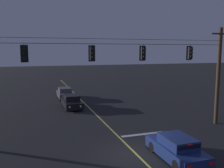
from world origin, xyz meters
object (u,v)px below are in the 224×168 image
traffic_light_centre (143,53)px  traffic_light_right_inner (190,53)px  traffic_light_left_inner (92,53)px  car_oncoming_trailing (65,93)px  traffic_light_leftmost (24,54)px  car_waiting_near_lane (176,149)px  car_oncoming_lead (72,102)px

traffic_light_centre → traffic_light_right_inner: 4.08m
traffic_light_right_inner → traffic_light_left_inner: bearing=180.0°
traffic_light_centre → car_oncoming_trailing: 16.67m
traffic_light_left_inner → car_oncoming_trailing: size_ratio=0.28×
traffic_light_leftmost → traffic_light_left_inner: 4.45m
traffic_light_centre → car_oncoming_trailing: (-3.89, 15.30, -5.37)m
traffic_light_left_inner → traffic_light_right_inner: (7.94, 0.00, 0.00)m
traffic_light_right_inner → car_waiting_near_lane: 8.54m
traffic_light_centre → traffic_light_leftmost: bearing=180.0°
car_oncoming_trailing → traffic_light_leftmost: bearing=-106.1°
car_oncoming_trailing → car_oncoming_lead: bearing=-89.8°
traffic_light_left_inner → car_oncoming_lead: size_ratio=0.28×
traffic_light_leftmost → traffic_light_right_inner: same height
car_waiting_near_lane → car_oncoming_lead: size_ratio=0.98×
traffic_light_leftmost → traffic_light_right_inner: size_ratio=1.00×
traffic_light_right_inner → car_oncoming_trailing: (-7.96, 15.30, -5.37)m
traffic_light_centre → car_waiting_near_lane: (-0.21, -5.08, -5.37)m
car_waiting_near_lane → car_oncoming_trailing: same height
car_oncoming_lead → traffic_light_leftmost: bearing=-114.4°
traffic_light_left_inner → traffic_light_right_inner: bearing=0.0°
car_oncoming_lead → car_waiting_near_lane: bearing=-76.2°
traffic_light_right_inner → car_waiting_near_lane: (-4.29, -5.08, -5.37)m
traffic_light_left_inner → car_oncoming_trailing: 16.21m
traffic_light_leftmost → traffic_light_centre: same height
traffic_light_leftmost → traffic_light_left_inner: bearing=0.0°
traffic_light_leftmost → traffic_light_left_inner: size_ratio=1.00×
traffic_light_leftmost → car_waiting_near_lane: (8.10, -5.08, -5.37)m
traffic_light_right_inner → car_oncoming_lead: 13.69m
car_waiting_near_lane → car_oncoming_trailing: 20.70m
car_waiting_near_lane → traffic_light_right_inner: bearing=49.8°
traffic_light_left_inner → car_oncoming_lead: (-0.00, 9.77, -5.37)m
traffic_light_left_inner → car_waiting_near_lane: (3.65, -5.08, -5.37)m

